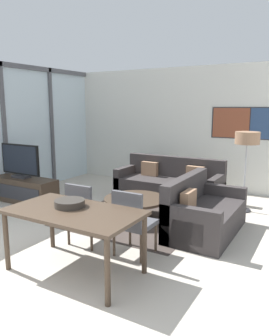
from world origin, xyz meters
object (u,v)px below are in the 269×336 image
television (20,161)px  fruit_bowl (70,203)px  sofa_main (170,185)px  dining_table (74,217)px  dining_chair_left (85,211)px  coffee_table (135,203)px  sofa_side (201,214)px  floor_lamp (247,142)px  tv_console (22,190)px  dining_chair_centre (132,220)px

television → fruit_bowl: television is taller
sofa_main → dining_table: sofa_main is taller
television → dining_table: size_ratio=0.65×
dining_chair_left → coffee_table: bearing=87.3°
sofa_main → fruit_bowl: bearing=-86.7°
sofa_side → dining_chair_left: bearing=135.4°
floor_lamp → coffee_table: bearing=-138.0°
sofa_side → floor_lamp: 1.75m
tv_console → sofa_side: (3.68, 0.25, 0.03)m
television → dining_table: (2.81, -1.68, -0.16)m
tv_console → dining_chair_left: 2.65m
dining_chair_centre → coffee_table: bearing=118.4°
coffee_table → floor_lamp: (1.52, 1.36, 1.00)m
television → dining_chair_left: (2.43, -1.02, -0.34)m
sofa_main → sofa_side: same height
fruit_bowl → dining_chair_centre: bearing=50.2°
television → dining_chair_centre: (3.18, -1.00, -0.34)m
tv_console → fruit_bowl: (2.68, -1.59, 0.55)m
sofa_side → dining_table: size_ratio=1.00×
sofa_side → dining_table: 2.14m
tv_console → fruit_bowl: fruit_bowl is taller
sofa_main → floor_lamp: size_ratio=1.48×
fruit_bowl → television: bearing=149.3°
dining_chair_centre → fruit_bowl: size_ratio=2.46×
fruit_bowl → dining_table: bearing=-32.7°
sofa_side → fruit_bowl: bearing=151.6°
sofa_side → fruit_bowl: 2.15m
floor_lamp → dining_chair_centre: bearing=-107.5°
sofa_side → fruit_bowl: size_ratio=4.38×
television → coffee_table: 2.57m
sofa_side → floor_lamp: size_ratio=1.07×
sofa_main → dining_table: bearing=-84.7°
dining_chair_left → fruit_bowl: size_ratio=2.46×
television → fruit_bowl: size_ratio=2.83×
coffee_table → dining_chair_left: bearing=-92.7°
sofa_main → coffee_table: bearing=-90.0°
sofa_main → fruit_bowl: sofa_main is taller
sofa_side → dining_chair_centre: 1.35m
coffee_table → dining_table: size_ratio=0.69×
floor_lamp → dining_chair_left: bearing=-120.7°
sofa_side → dining_table: bearing=155.6°
tv_console → fruit_bowl: 3.17m
fruit_bowl → coffee_table: bearing=95.8°
floor_lamp → fruit_bowl: bearing=-112.3°
sofa_main → coffee_table: size_ratio=2.01×
dining_table → fruit_bowl: fruit_bowl is taller
tv_console → sofa_side: bearing=3.8°
fruit_bowl → sofa_side: bearing=61.6°
tv_console → fruit_bowl: size_ratio=4.42×
sofa_main → floor_lamp: floor_lamp is taller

